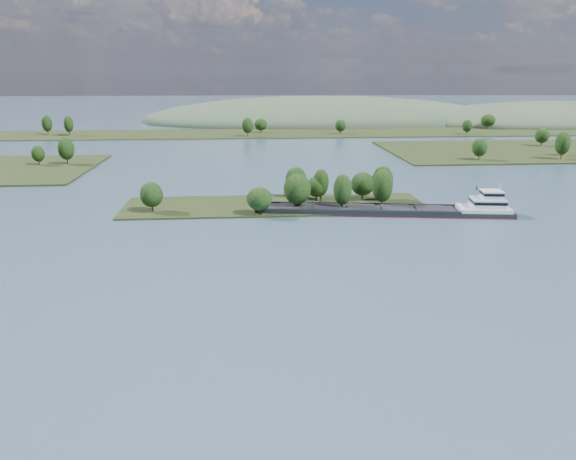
{
  "coord_description": "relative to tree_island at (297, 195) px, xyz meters",
  "views": [
    {
      "loc": [
        -9.88,
        -2.42,
        44.05
      ],
      "look_at": [
        0.43,
        130.0,
        6.0
      ],
      "focal_mm": 35.0,
      "sensor_mm": 36.0,
      "label": 1
    }
  ],
  "objects": [
    {
      "name": "ground",
      "position": [
        -7.26,
        -58.9,
        -3.87
      ],
      "size": [
        1800.0,
        1800.0,
        0.0
      ],
      "primitive_type": "plane",
      "color": "#374F60",
      "rests_on": "ground"
    },
    {
      "name": "tree_island",
      "position": [
        0.0,
        0.0,
        0.0
      ],
      "size": [
        100.0,
        32.67,
        13.8
      ],
      "color": "black",
      "rests_on": "ground"
    },
    {
      "name": "back_shoreline",
      "position": [
        -0.01,
        220.91,
        -3.22
      ],
      "size": [
        900.0,
        60.0,
        14.83
      ],
      "color": "black",
      "rests_on": "ground"
    },
    {
      "name": "hill_east",
      "position": [
        252.74,
        291.1,
        -3.87
      ],
      "size": [
        260.0,
        140.0,
        36.0
      ],
      "primitive_type": "ellipsoid",
      "color": "#374932",
      "rests_on": "ground"
    },
    {
      "name": "hill_west",
      "position": [
        52.74,
        321.1,
        -3.87
      ],
      "size": [
        320.0,
        160.0,
        44.0
      ],
      "primitive_type": "ellipsoid",
      "color": "#374932",
      "rests_on": "ground"
    },
    {
      "name": "cargo_barge",
      "position": [
        32.01,
        -12.28,
        -2.49
      ],
      "size": [
        81.18,
        21.23,
        10.91
      ],
      "color": "black",
      "rests_on": "ground"
    }
  ]
}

